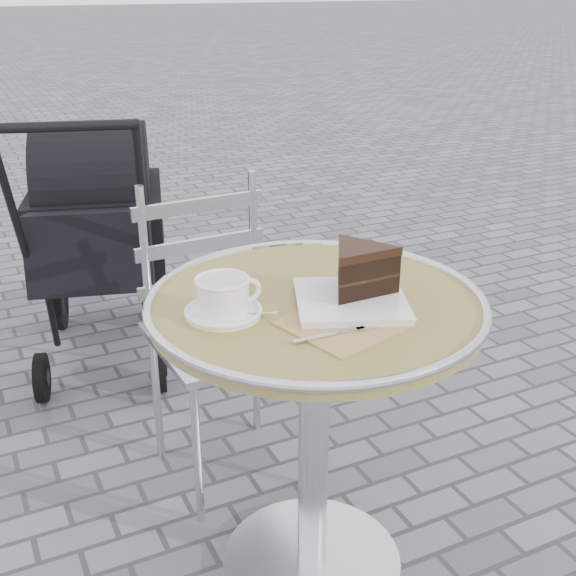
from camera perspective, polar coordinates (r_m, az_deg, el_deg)
name	(u,v)px	position (r m, az deg, el deg)	size (l,w,h in m)	color
ground	(311,566)	(1.93, 1.86, -21.10)	(80.00, 80.00, 0.00)	slate
cafe_table	(315,368)	(1.59, 2.13, -6.34)	(0.72, 0.72, 0.74)	silver
cappuccino_set	(224,299)	(1.44, -5.09, -0.87)	(0.17, 0.15, 0.08)	white
cake_plate_set	(357,277)	(1.49, 5.49, 0.89)	(0.35, 0.34, 0.12)	tan
bistro_chair	(213,297)	(2.03, -5.96, -0.75)	(0.40, 0.40, 0.85)	silver
baby_stroller	(98,241)	(2.78, -14.78, 3.57)	(0.68, 1.04, 1.00)	black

